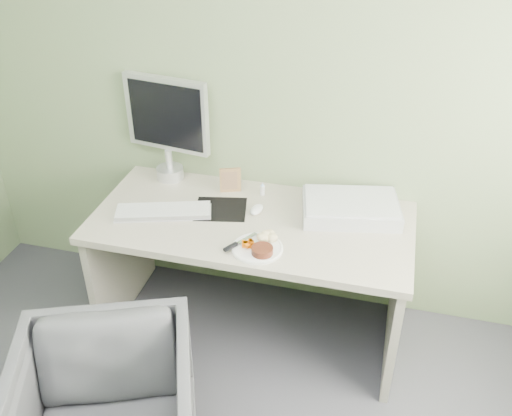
% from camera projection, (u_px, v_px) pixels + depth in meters
% --- Properties ---
extents(wall_back, '(3.50, 0.00, 3.50)m').
position_uv_depth(wall_back, '(270.00, 75.00, 2.82)').
color(wall_back, '#6D805A').
rests_on(wall_back, floor).
extents(desk, '(1.60, 0.75, 0.73)m').
position_uv_depth(desk, '(252.00, 249.00, 2.95)').
color(desk, '#B9B39B').
rests_on(desk, floor).
extents(plate, '(0.24, 0.24, 0.01)m').
position_uv_depth(plate, '(257.00, 248.00, 2.64)').
color(plate, white).
rests_on(plate, desk).
extents(steak, '(0.13, 0.13, 0.03)m').
position_uv_depth(steak, '(262.00, 250.00, 2.59)').
color(steak, black).
rests_on(steak, plate).
extents(potato_pile, '(0.10, 0.08, 0.05)m').
position_uv_depth(potato_pile, '(265.00, 236.00, 2.67)').
color(potato_pile, tan).
rests_on(potato_pile, plate).
extents(carrot_heap, '(0.07, 0.07, 0.04)m').
position_uv_depth(carrot_heap, '(247.00, 243.00, 2.63)').
color(carrot_heap, '#DF5C04').
rests_on(carrot_heap, plate).
extents(steak_knife, '(0.12, 0.18, 0.01)m').
position_uv_depth(steak_knife, '(236.00, 244.00, 2.63)').
color(steak_knife, silver).
rests_on(steak_knife, plate).
extents(mousepad, '(0.30, 0.28, 0.00)m').
position_uv_depth(mousepad, '(221.00, 209.00, 2.93)').
color(mousepad, black).
rests_on(mousepad, desk).
extents(keyboard, '(0.49, 0.28, 0.02)m').
position_uv_depth(keyboard, '(163.00, 211.00, 2.88)').
color(keyboard, white).
rests_on(keyboard, desk).
extents(computer_mouse, '(0.07, 0.11, 0.04)m').
position_uv_depth(computer_mouse, '(257.00, 210.00, 2.89)').
color(computer_mouse, white).
rests_on(computer_mouse, desk).
extents(photo_frame, '(0.11, 0.05, 0.14)m').
position_uv_depth(photo_frame, '(230.00, 180.00, 3.04)').
color(photo_frame, olive).
rests_on(photo_frame, desk).
extents(eyedrop_bottle, '(0.03, 0.03, 0.07)m').
position_uv_depth(eyedrop_bottle, '(262.00, 189.00, 3.03)').
color(eyedrop_bottle, white).
rests_on(eyedrop_bottle, desk).
extents(scanner, '(0.53, 0.41, 0.07)m').
position_uv_depth(scanner, '(351.00, 208.00, 2.87)').
color(scanner, '#B3B5BB').
rests_on(scanner, desk).
extents(monitor, '(0.48, 0.16, 0.58)m').
position_uv_depth(monitor, '(167.00, 123.00, 3.05)').
color(monitor, silver).
rests_on(monitor, desk).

